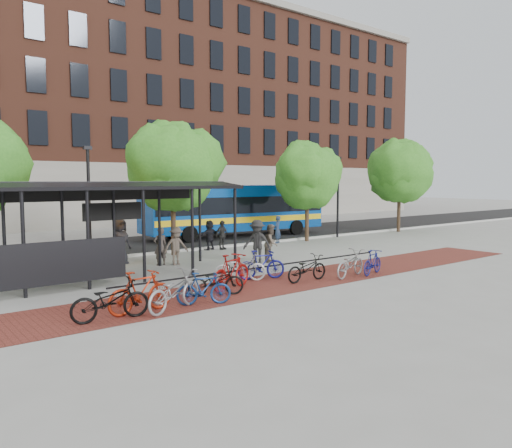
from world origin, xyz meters
TOP-DOWN VIEW (x-y plane):
  - ground at (0.00, 0.00)m, footprint 160.00×160.00m
  - asphalt_street at (0.00, 8.00)m, footprint 160.00×8.00m
  - curb at (0.00, 4.00)m, footprint 160.00×0.25m
  - brick_strip at (-2.00, -5.00)m, footprint 24.00×3.00m
  - bike_rack_rail at (-3.30, -4.10)m, footprint 12.00×0.05m
  - building_brick at (10.00, 26.00)m, footprint 55.00×14.00m
  - bus_shelter at (-8.13, -0.48)m, footprint 10.60×3.07m
  - tree_b at (-2.90, 3.35)m, footprint 5.15×4.20m
  - tree_c at (6.09, 3.35)m, footprint 4.66×3.80m
  - tree_d at (15.10, 3.35)m, footprint 5.39×4.40m
  - lamp_post_left at (-7.00, 3.60)m, footprint 0.35×0.20m
  - lamp_post_right at (9.00, 3.60)m, footprint 0.35×0.20m
  - bus at (4.04, 7.90)m, footprint 12.45×3.71m
  - bike_0 at (-9.90, -5.91)m, footprint 2.11×0.92m
  - bike_1 at (-8.96, -5.71)m, footprint 2.02×0.74m
  - bike_2 at (-8.10, -6.03)m, footprint 2.25×1.46m
  - bike_3 at (-7.11, -6.02)m, footprint 1.66×1.06m
  - bike_4 at (-6.20, -5.27)m, footprint 1.90×1.20m
  - bike_5 at (-5.30, -4.84)m, footprint 2.10×1.21m
  - bike_6 at (-4.27, -3.92)m, footprint 2.03×1.37m
  - bike_7 at (-3.43, -4.10)m, footprint 1.87×1.10m
  - bike_8 at (-2.38, -5.42)m, footprint 1.83×0.64m
  - bike_10 at (-0.55, -5.83)m, footprint 2.06×1.12m
  - bike_11 at (0.52, -6.03)m, footprint 1.68×0.89m
  - pedestrian_0 at (-6.12, 2.35)m, footprint 1.12×0.91m
  - pedestrian_1 at (-4.91, 0.98)m, footprint 0.63×0.45m
  - pedestrian_3 at (-4.33, 0.65)m, footprint 1.15×0.78m
  - pedestrian_4 at (-0.08, 3.40)m, footprint 0.96×0.56m
  - pedestrian_5 at (-0.66, 3.70)m, footprint 1.51×0.78m
  - pedestrian_7 at (3.97, 3.65)m, footprint 0.69×0.62m
  - pedestrian_8 at (-0.61, -1.29)m, footprint 1.04×0.99m
  - pedestrian_9 at (-1.40, -1.27)m, footprint 1.30×1.42m

SIDE VIEW (x-z plane):
  - ground at x=0.00m, z-range 0.00..0.00m
  - bike_rack_rail at x=-3.30m, z-range -0.47..0.47m
  - brick_strip at x=-2.00m, z-range 0.00..0.01m
  - asphalt_street at x=0.00m, z-range 0.00..0.01m
  - curb at x=0.00m, z-range 0.00..0.12m
  - bike_4 at x=-6.20m, z-range 0.00..0.94m
  - bike_8 at x=-2.38m, z-range 0.00..0.96m
  - bike_3 at x=-7.11m, z-range 0.00..0.97m
  - bike_11 at x=0.52m, z-range 0.00..0.97m
  - bike_6 at x=-4.27m, z-range 0.00..1.01m
  - bike_10 at x=-0.55m, z-range 0.00..1.03m
  - bike_0 at x=-9.90m, z-range 0.00..1.07m
  - bike_7 at x=-3.43m, z-range 0.00..1.09m
  - bike_2 at x=-8.10m, z-range 0.00..1.12m
  - bike_1 at x=-8.96m, z-range 0.00..1.19m
  - bike_5 at x=-5.30m, z-range 0.00..1.22m
  - pedestrian_4 at x=-0.08m, z-range 0.00..1.53m
  - pedestrian_5 at x=-0.66m, z-range 0.00..1.56m
  - pedestrian_7 at x=3.97m, z-range 0.00..1.58m
  - pedestrian_1 at x=-4.91m, z-range 0.00..1.62m
  - pedestrian_3 at x=-4.33m, z-range 0.00..1.65m
  - pedestrian_8 at x=-0.61m, z-range 0.00..1.69m
  - pedestrian_9 at x=-1.40m, z-range 0.00..1.92m
  - pedestrian_0 at x=-6.12m, z-range 0.00..1.97m
  - bus at x=4.04m, z-range 0.25..3.56m
  - lamp_post_left at x=-7.00m, z-range 0.18..5.31m
  - lamp_post_right at x=9.00m, z-range 0.18..5.31m
  - bus_shelter at x=-8.13m, z-range 1.20..4.80m
  - tree_c at x=6.09m, z-range 1.09..7.02m
  - tree_b at x=-2.90m, z-range 1.22..7.69m
  - tree_d at x=15.10m, z-range 1.19..7.74m
  - building_brick at x=10.00m, z-range 0.00..20.00m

